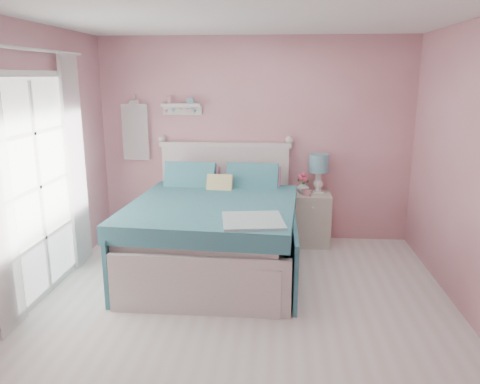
# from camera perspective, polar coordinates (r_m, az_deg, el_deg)

# --- Properties ---
(floor) EXTENTS (4.50, 4.50, 0.00)m
(floor) POSITION_cam_1_polar(r_m,az_deg,el_deg) (4.32, 0.12, -15.22)
(floor) COLOR silver
(floor) RESTS_ON ground
(room_shell) EXTENTS (4.50, 4.50, 4.50)m
(room_shell) POSITION_cam_1_polar(r_m,az_deg,el_deg) (3.81, 0.13, 6.06)
(room_shell) COLOR #BC7779
(room_shell) RESTS_ON floor
(bed) EXTENTS (1.84, 2.25, 1.28)m
(bed) POSITION_cam_1_polar(r_m,az_deg,el_deg) (5.24, -3.06, -4.86)
(bed) COLOR silver
(bed) RESTS_ON floor
(nightstand) EXTENTS (0.46, 0.46, 0.67)m
(nightstand) POSITION_cam_1_polar(r_m,az_deg,el_deg) (6.05, 8.66, -3.24)
(nightstand) COLOR beige
(nightstand) RESTS_ON floor
(table_lamp) EXTENTS (0.25, 0.25, 0.49)m
(table_lamp) POSITION_cam_1_polar(r_m,az_deg,el_deg) (5.94, 9.59, 3.13)
(table_lamp) COLOR white
(table_lamp) RESTS_ON nightstand
(vase) EXTENTS (0.20, 0.20, 0.17)m
(vase) POSITION_cam_1_polar(r_m,az_deg,el_deg) (5.94, 7.68, 0.64)
(vase) COLOR silver
(vase) RESTS_ON nightstand
(teacup) EXTENTS (0.13, 0.13, 0.08)m
(teacup) POSITION_cam_1_polar(r_m,az_deg,el_deg) (5.83, 8.08, -0.05)
(teacup) COLOR pink
(teacup) RESTS_ON nightstand
(roses) EXTENTS (0.14, 0.11, 0.12)m
(roses) POSITION_cam_1_polar(r_m,az_deg,el_deg) (5.91, 7.70, 1.77)
(roses) COLOR #E24D6E
(roses) RESTS_ON vase
(wall_shelf) EXTENTS (0.50, 0.15, 0.25)m
(wall_shelf) POSITION_cam_1_polar(r_m,az_deg,el_deg) (6.09, -7.14, 10.34)
(wall_shelf) COLOR silver
(wall_shelf) RESTS_ON room_shell
(hanging_dress) EXTENTS (0.34, 0.03, 0.72)m
(hanging_dress) POSITION_cam_1_polar(r_m,az_deg,el_deg) (6.26, -12.63, 7.14)
(hanging_dress) COLOR white
(hanging_dress) RESTS_ON room_shell
(french_door) EXTENTS (0.04, 1.32, 2.16)m
(french_door) POSITION_cam_1_polar(r_m,az_deg,el_deg) (4.85, -23.35, 0.50)
(french_door) COLOR silver
(french_door) RESTS_ON floor
(curtain_far) EXTENTS (0.04, 0.40, 2.32)m
(curtain_far) POSITION_cam_1_polar(r_m,az_deg,el_deg) (5.46, -19.41, 3.39)
(curtain_far) COLOR white
(curtain_far) RESTS_ON floor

